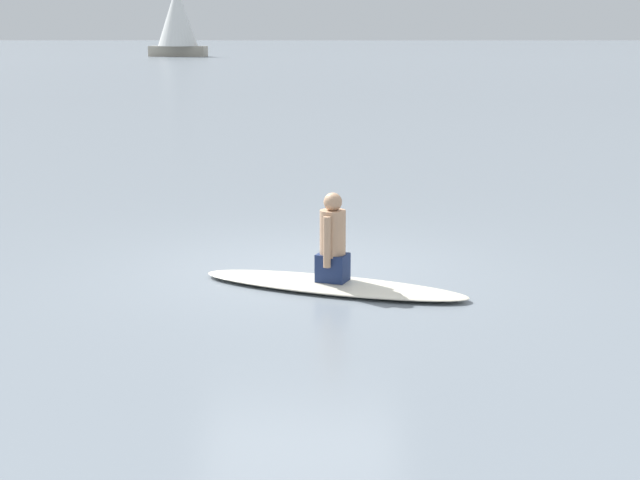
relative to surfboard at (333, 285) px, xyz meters
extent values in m
plane|color=gray|center=(-0.39, 0.96, -0.05)|extent=(400.00, 400.00, 0.00)
ellipsoid|color=silver|center=(0.00, 0.00, 0.00)|extent=(3.21, 1.86, 0.09)
cube|color=navy|center=(0.00, 0.00, 0.20)|extent=(0.41, 0.37, 0.31)
cylinder|color=tan|center=(0.00, 0.00, 0.60)|extent=(0.38, 0.38, 0.52)
sphere|color=tan|center=(0.00, 0.00, 0.95)|extent=(0.21, 0.21, 0.21)
cylinder|color=tan|center=(-0.06, -0.16, 0.53)|extent=(0.11, 0.11, 0.57)
cylinder|color=tan|center=(0.06, 0.16, 0.53)|extent=(0.11, 0.11, 0.57)
cube|color=#B2A893|center=(-14.55, 87.07, 0.46)|extent=(5.77, 2.49, 1.01)
cylinder|color=#4C4238|center=(-14.55, 87.07, 4.22)|extent=(0.45, 0.45, 6.52)
cone|color=white|center=(-14.55, 87.07, 3.83)|extent=(4.45, 4.45, 5.74)
camera|label=1|loc=(-0.08, -10.68, 2.85)|focal=55.14mm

